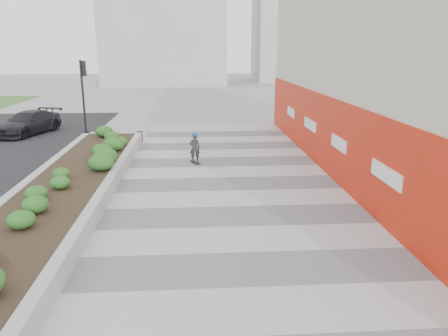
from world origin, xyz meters
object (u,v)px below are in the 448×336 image
(car_dark, at_px, (28,123))
(traffic_signal_near, at_px, (84,87))
(skateboarder, at_px, (195,148))
(planter, at_px, (66,186))

(car_dark, bearing_deg, traffic_signal_near, 2.13)
(traffic_signal_near, distance_m, skateboarder, 8.93)
(skateboarder, distance_m, car_dark, 12.05)
(traffic_signal_near, height_order, skateboarder, traffic_signal_near)
(planter, relative_size, skateboarder, 13.17)
(planter, bearing_deg, traffic_signal_near, 99.35)
(skateboarder, height_order, car_dark, skateboarder)
(planter, relative_size, traffic_signal_near, 4.29)
(traffic_signal_near, xyz_separation_m, car_dark, (-3.57, 1.05, -2.10))
(skateboarder, bearing_deg, traffic_signal_near, 109.30)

